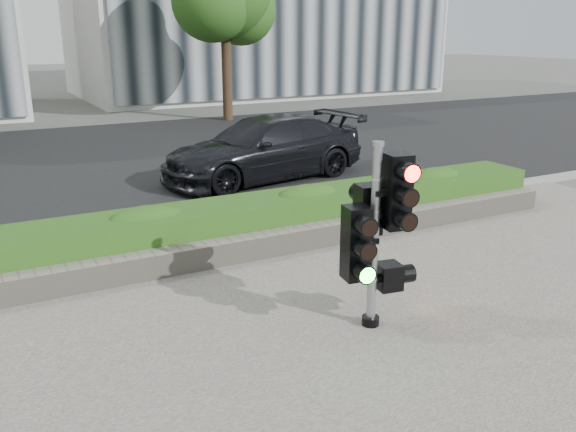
# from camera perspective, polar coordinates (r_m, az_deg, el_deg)

# --- Properties ---
(ground) EXTENTS (120.00, 120.00, 0.00)m
(ground) POSITION_cam_1_polar(r_m,az_deg,el_deg) (7.48, 1.60, -8.93)
(ground) COLOR #51514C
(ground) RESTS_ON ground
(sidewalk) EXTENTS (16.00, 11.00, 0.03)m
(sidewalk) POSITION_cam_1_polar(r_m,az_deg,el_deg) (5.74, 14.73, -18.20)
(sidewalk) COLOR #9E9389
(sidewalk) RESTS_ON ground
(road) EXTENTS (60.00, 13.00, 0.02)m
(road) POSITION_cam_1_polar(r_m,az_deg,el_deg) (16.50, -15.92, 4.99)
(road) COLOR black
(road) RESTS_ON ground
(curb) EXTENTS (60.00, 0.25, 0.12)m
(curb) POSITION_cam_1_polar(r_m,az_deg,el_deg) (10.11, -7.28, -1.64)
(curb) COLOR gray
(curb) RESTS_ON ground
(stone_wall) EXTENTS (12.00, 0.32, 0.34)m
(stone_wall) POSITION_cam_1_polar(r_m,az_deg,el_deg) (8.97, -4.42, -3.06)
(stone_wall) COLOR gray
(stone_wall) RESTS_ON sidewalk
(hedge) EXTENTS (12.00, 1.00, 0.68)m
(hedge) POSITION_cam_1_polar(r_m,az_deg,el_deg) (9.48, -6.04, -0.89)
(hedge) COLOR #4A942D
(hedge) RESTS_ON sidewalk
(traffic_signal) EXTENTS (0.76, 0.59, 2.12)m
(traffic_signal) POSITION_cam_1_polar(r_m,az_deg,el_deg) (6.76, 8.20, -0.97)
(traffic_signal) COLOR black
(traffic_signal) RESTS_ON sidewalk
(car_dark) EXTENTS (5.02, 2.60, 1.39)m
(car_dark) POSITION_cam_1_polar(r_m,az_deg,el_deg) (13.81, -2.29, 6.36)
(car_dark) COLOR black
(car_dark) RESTS_ON road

